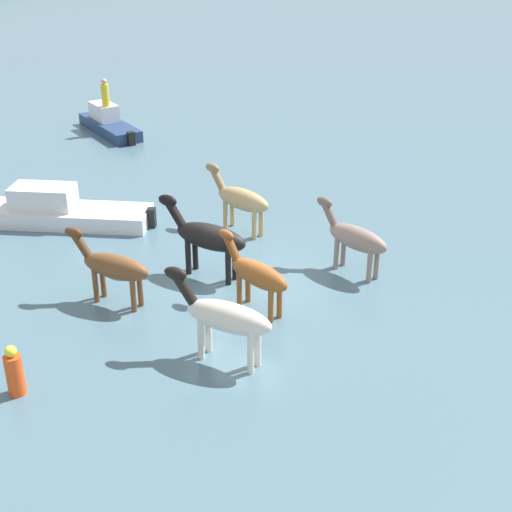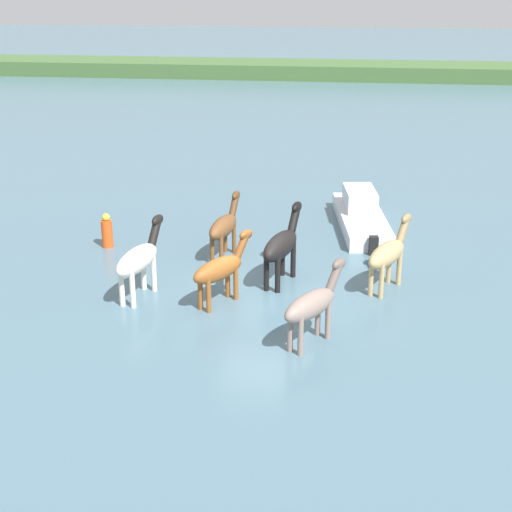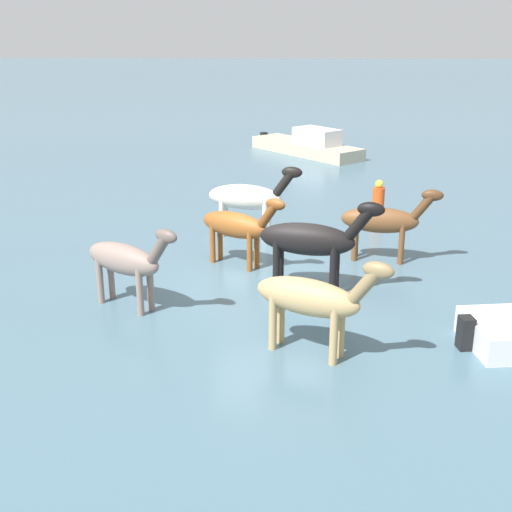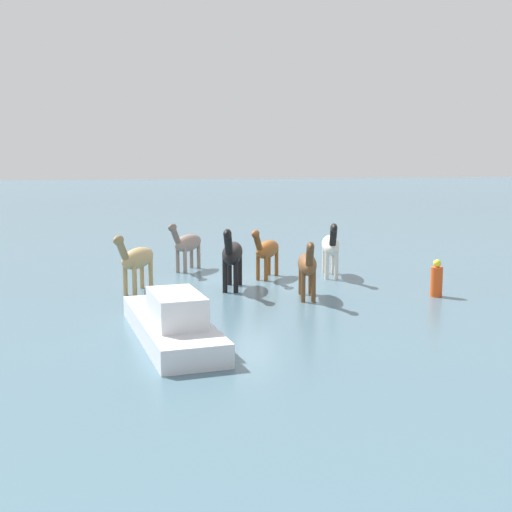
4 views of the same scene
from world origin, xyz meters
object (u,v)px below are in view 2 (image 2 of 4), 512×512
horse_pinto_flank (388,254)px  horse_rear_stallion (224,226)px  horse_dun_straggler (282,245)px  horse_lead (312,304)px  horse_mid_herd (139,259)px  boat_tender_starboard (361,217)px  buoy_channel_marker (107,232)px  horse_dark_mare (220,269)px

horse_pinto_flank → horse_rear_stallion: size_ratio=0.99×
horse_dun_straggler → horse_lead: horse_dun_straggler is taller
horse_dun_straggler → horse_mid_herd: bearing=127.8°
horse_lead → boat_tender_starboard: bearing=24.7°
horse_pinto_flank → buoy_channel_marker: (-8.90, 2.36, -0.55)m
horse_lead → horse_pinto_flank: bearing=4.6°
horse_rear_stallion → boat_tender_starboard: size_ratio=0.43×
horse_lead → horse_dun_straggler: bearing=48.4°
horse_mid_herd → boat_tender_starboard: size_ratio=0.47×
horse_dark_mare → horse_mid_herd: bearing=118.4°
horse_lead → boat_tender_starboard: horse_lead is taller
horse_dun_straggler → horse_rear_stallion: bearing=62.7°
horse_dark_mare → boat_tender_starboard: horse_dark_mare is taller
horse_lead → horse_mid_herd: 5.33m
horse_dun_straggler → buoy_channel_marker: horse_dun_straggler is taller
horse_lead → horse_rear_stallion: bearing=60.9°
horse_dun_straggler → horse_pinto_flank: bearing=-76.6°
horse_dark_mare → buoy_channel_marker: (-4.43, 3.95, -0.49)m
horse_lead → horse_mid_herd: size_ratio=0.86×
horse_rear_stallion → horse_mid_herd: size_ratio=0.92×
boat_tender_starboard → horse_pinto_flank: bearing=179.3°
horse_lead → buoy_channel_marker: bearing=81.4°
horse_pinto_flank → boat_tender_starboard: 5.69m
boat_tender_starboard → buoy_channel_marker: boat_tender_starboard is taller
horse_pinto_flank → boat_tender_starboard: size_ratio=0.43×
horse_mid_herd → horse_rear_stallion: bearing=-15.0°
horse_dun_straggler → buoy_channel_marker: (-5.91, 2.26, -0.64)m
horse_pinto_flank → horse_rear_stallion: (-4.97, 1.92, -0.04)m
boat_tender_starboard → horse_mid_herd: bearing=131.5°
horse_dark_mare → horse_rear_stallion: bearing=40.0°
horse_rear_stallion → horse_lead: bearing=-139.7°
buoy_channel_marker → horse_lead: bearing=-40.6°
buoy_channel_marker → horse_rear_stallion: bearing=-6.4°
horse_dun_straggler → horse_rear_stallion: 2.69m
horse_lead → boat_tender_starboard: (1.18, 9.25, -0.71)m
horse_dark_mare → buoy_channel_marker: bearing=80.3°
horse_dark_mare → horse_mid_herd: (-2.27, 0.14, 0.11)m
horse_dark_mare → horse_pinto_flank: horse_pinto_flank is taller
horse_dark_mare → horse_mid_herd: horse_mid_herd is taller
horse_lead → boat_tender_starboard: size_ratio=0.40×
horse_dun_straggler → buoy_channel_marker: 6.36m
horse_pinto_flank → buoy_channel_marker: size_ratio=2.09×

